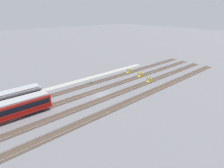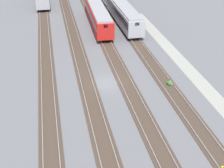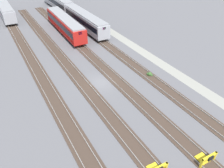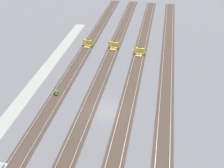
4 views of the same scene
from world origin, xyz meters
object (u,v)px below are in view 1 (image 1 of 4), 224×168
at_px(subway_car_front_row_leftmost, 0,113).
at_px(bumper_stop_nearest_track, 129,71).
at_px(weed_clump, 91,83).
at_px(bumper_stop_middle_track, 149,80).
at_px(bumper_stop_near_inner_track, 140,75).

distance_m(subway_car_front_row_leftmost, bumper_stop_nearest_track, 38.80).
bearing_deg(weed_clump, bumper_stop_nearest_track, 178.95).
height_order(bumper_stop_nearest_track, bumper_stop_middle_track, same).
xyz_separation_m(bumper_stop_nearest_track, bumper_stop_near_inner_track, (-0.08, 4.85, 0.00)).
relative_size(subway_car_front_row_leftmost, bumper_stop_middle_track, 8.99).
height_order(subway_car_front_row_leftmost, weed_clump, subway_car_front_row_leftmost).
bearing_deg(bumper_stop_nearest_track, bumper_stop_near_inner_track, 90.90).
xyz_separation_m(bumper_stop_nearest_track, weed_clump, (15.07, -0.28, -0.27)).
bearing_deg(weed_clump, bumper_stop_near_inner_track, 161.30).
bearing_deg(subway_car_front_row_leftmost, bumper_stop_near_inner_track, 179.94).
bearing_deg(weed_clump, subway_car_front_row_leftmost, 12.27).
bearing_deg(subway_car_front_row_leftmost, weed_clump, -167.73).
height_order(subway_car_front_row_leftmost, bumper_stop_middle_track, subway_car_front_row_leftmost).
height_order(bumper_stop_near_inner_track, bumper_stop_middle_track, same).
xyz_separation_m(subway_car_front_row_leftmost, bumper_stop_middle_track, (-37.07, 4.88, -1.53)).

